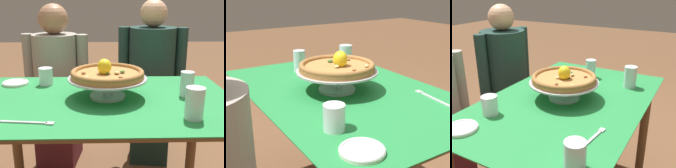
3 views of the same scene
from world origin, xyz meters
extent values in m
cylinder|color=brown|center=(0.55, -0.33, 0.36)|extent=(0.06, 0.06, 0.72)
cylinder|color=brown|center=(0.55, 0.33, 0.36)|extent=(0.06, 0.06, 0.72)
cube|color=brown|center=(0.00, 0.00, 0.73)|extent=(1.23, 0.78, 0.02)
cube|color=#237F3D|center=(0.00, 0.00, 0.74)|extent=(1.27, 0.82, 0.00)
cylinder|color=#B7B7C1|center=(0.01, 0.03, 0.75)|extent=(0.18, 0.18, 0.01)
cylinder|color=#B7B7C1|center=(0.01, 0.03, 0.80)|extent=(0.05, 0.05, 0.08)
cylinder|color=#B7B7C1|center=(0.01, 0.03, 0.84)|extent=(0.38, 0.38, 0.01)
cylinder|color=#AD753D|center=(0.01, 0.03, 0.86)|extent=(0.35, 0.35, 0.02)
torus|color=olive|center=(0.01, 0.03, 0.87)|extent=(0.35, 0.35, 0.02)
ellipsoid|color=#4C7533|center=(0.02, 0.02, 0.87)|extent=(0.02, 0.02, 0.01)
ellipsoid|color=beige|center=(-0.02, 0.05, 0.87)|extent=(0.02, 0.03, 0.01)
ellipsoid|color=#4C7533|center=(0.09, 0.02, 0.87)|extent=(0.03, 0.03, 0.01)
ellipsoid|color=tan|center=(-0.08, -0.07, 0.87)|extent=(0.03, 0.03, 0.01)
ellipsoid|color=#996B42|center=(-0.10, 0.01, 0.87)|extent=(0.02, 0.02, 0.01)
ellipsoid|color=tan|center=(0.06, 0.00, 0.87)|extent=(0.03, 0.03, 0.01)
ellipsoid|color=#4C7533|center=(0.01, 0.00, 0.87)|extent=(0.02, 0.03, 0.01)
ellipsoid|color=#996B42|center=(0.07, -0.07, 0.87)|extent=(0.03, 0.02, 0.01)
ellipsoid|color=yellow|center=(0.00, 0.02, 0.90)|extent=(0.09, 0.09, 0.08)
cylinder|color=silver|center=(0.41, 0.04, 0.81)|extent=(0.07, 0.07, 0.12)
cylinder|color=silver|center=(0.41, 0.04, 0.77)|extent=(0.06, 0.06, 0.05)
cylinder|color=silver|center=(0.36, -0.25, 0.81)|extent=(0.08, 0.08, 0.13)
cylinder|color=silver|center=(0.36, -0.25, 0.78)|extent=(0.07, 0.07, 0.08)
cylinder|color=white|center=(-0.33, 0.25, 0.79)|extent=(0.08, 0.08, 0.10)
cylinder|color=silver|center=(-0.33, 0.25, 0.77)|extent=(0.07, 0.07, 0.06)
cylinder|color=silver|center=(-0.50, 0.26, 0.75)|extent=(0.14, 0.14, 0.01)
torus|color=white|center=(-0.50, 0.26, 0.76)|extent=(0.14, 0.14, 0.01)
cube|color=#B7B7C1|center=(-0.32, -0.27, 0.75)|extent=(0.19, 0.03, 0.01)
cube|color=#B7B7C1|center=(-0.21, -0.29, 0.75)|extent=(0.03, 0.03, 0.01)
camera|label=1|loc=(0.00, -1.31, 1.21)|focal=46.24mm
camera|label=2|loc=(-1.16, 0.76, 1.24)|focal=49.32mm
camera|label=3|loc=(-1.17, -0.62, 1.35)|focal=42.10mm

